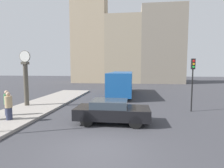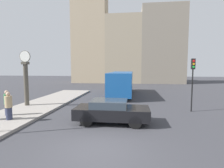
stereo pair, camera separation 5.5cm
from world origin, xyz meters
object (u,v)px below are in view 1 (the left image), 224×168
object	(u,v)px
sedan_car	(112,111)
pedestrian_tan_coat	(9,106)
street_clock	(26,79)
bus_distant	(121,82)
pedestrian_green_hoodie	(7,103)
traffic_light_far	(193,74)

from	to	relation	value
sedan_car	pedestrian_tan_coat	bearing A→B (deg)	-174.08
street_clock	bus_distant	bearing A→B (deg)	45.05
sedan_car	pedestrian_tan_coat	xyz separation A→B (m)	(-5.96, -0.62, 0.26)
bus_distant	pedestrian_green_hoodie	size ratio (longest dim) A/B	5.59
bus_distant	pedestrian_green_hoodie	world-z (taller)	bus_distant
traffic_light_far	pedestrian_green_hoodie	xyz separation A→B (m)	(-12.16, -3.10, -1.78)
bus_distant	pedestrian_tan_coat	distance (m)	12.47
pedestrian_green_hoodie	pedestrian_tan_coat	distance (m)	1.14
traffic_light_far	pedestrian_green_hoodie	distance (m)	12.68
sedan_car	street_clock	bearing A→B (deg)	156.37
traffic_light_far	pedestrian_tan_coat	bearing A→B (deg)	-160.91
pedestrian_green_hoodie	pedestrian_tan_coat	size ratio (longest dim) A/B	0.98
sedan_car	pedestrian_tan_coat	distance (m)	6.00
bus_distant	street_clock	xyz separation A→B (m)	(-7.18, -7.19, 0.74)
sedan_car	pedestrian_tan_coat	world-z (taller)	pedestrian_tan_coat
street_clock	pedestrian_tan_coat	size ratio (longest dim) A/B	2.69
street_clock	pedestrian_tan_coat	bearing A→B (deg)	-70.37
bus_distant	street_clock	size ratio (longest dim) A/B	2.05
bus_distant	pedestrian_tan_coat	world-z (taller)	bus_distant
bus_distant	traffic_light_far	bearing A→B (deg)	-51.70
sedan_car	traffic_light_far	bearing A→B (deg)	31.44
pedestrian_green_hoodie	street_clock	bearing A→B (deg)	101.42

